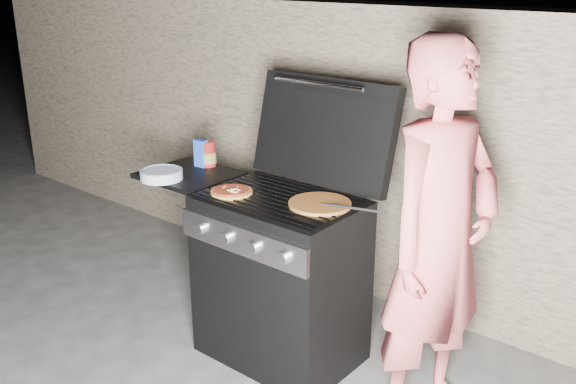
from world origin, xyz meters
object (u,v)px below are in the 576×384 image
Objects in this scene: gas_grill at (246,265)px; sauce_jar at (208,154)px; pizza_topped at (232,191)px; person at (439,242)px.

gas_grill is 9.03× the size of sauce_jar.
person reaches higher than pizza_topped.
gas_grill is 0.70m from sauce_jar.
sauce_jar reaches higher than pizza_topped.
sauce_jar is 1.53m from person.
sauce_jar is (-0.46, 0.27, 0.05)m from pizza_topped.
sauce_jar is 0.08× the size of person.
sauce_jar reaches higher than gas_grill.
sauce_jar is at bearing 149.03° from pizza_topped.
person reaches higher than sauce_jar.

